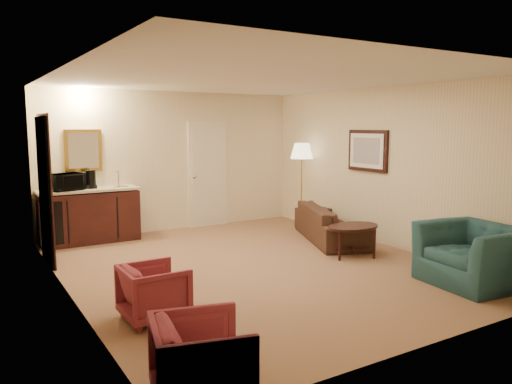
# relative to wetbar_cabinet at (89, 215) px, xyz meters

# --- Properties ---
(ground) EXTENTS (6.00, 6.00, 0.00)m
(ground) POSITION_rel_wetbar_cabinet_xyz_m (1.65, -2.72, -0.46)
(ground) COLOR #8F6848
(ground) RESTS_ON ground
(room_walls) EXTENTS (5.02, 6.01, 2.61)m
(room_walls) POSITION_rel_wetbar_cabinet_xyz_m (1.55, -1.95, 1.26)
(room_walls) COLOR beige
(room_walls) RESTS_ON ground
(wetbar_cabinet) EXTENTS (1.64, 0.58, 0.92)m
(wetbar_cabinet) POSITION_rel_wetbar_cabinet_xyz_m (0.00, 0.00, 0.00)
(wetbar_cabinet) COLOR #371411
(wetbar_cabinet) RESTS_ON ground
(sofa) EXTENTS (1.32, 2.12, 0.80)m
(sofa) POSITION_rel_wetbar_cabinet_xyz_m (3.60, -2.01, -0.06)
(sofa) COLOR black
(sofa) RESTS_ON ground
(teal_armchair) EXTENTS (0.87, 1.22, 1.00)m
(teal_armchair) POSITION_rel_wetbar_cabinet_xyz_m (3.55, -4.82, 0.04)
(teal_armchair) COLOR #1D4548
(teal_armchair) RESTS_ON ground
(rose_chair_near) EXTENTS (0.58, 0.62, 0.63)m
(rose_chair_near) POSITION_rel_wetbar_cabinet_xyz_m (-0.25, -3.85, -0.14)
(rose_chair_near) COLOR maroon
(rose_chair_near) RESTS_ON ground
(rose_chair_far) EXTENTS (0.78, 0.81, 0.69)m
(rose_chair_far) POSITION_rel_wetbar_cabinet_xyz_m (-0.50, -5.52, -0.11)
(rose_chair_far) COLOR maroon
(rose_chair_far) RESTS_ON ground
(coffee_table) EXTENTS (0.98, 0.81, 0.48)m
(coffee_table) POSITION_rel_wetbar_cabinet_xyz_m (3.17, -3.05, -0.22)
(coffee_table) COLOR black
(coffee_table) RESTS_ON ground
(floor_lamp) EXTENTS (0.56, 0.56, 1.65)m
(floor_lamp) POSITION_rel_wetbar_cabinet_xyz_m (3.85, -0.81, 0.36)
(floor_lamp) COLOR gold
(floor_lamp) RESTS_ON ground
(waste_bin) EXTENTS (0.25, 0.25, 0.30)m
(waste_bin) POSITION_rel_wetbar_cabinet_xyz_m (0.65, -0.07, -0.31)
(waste_bin) COLOR black
(waste_bin) RESTS_ON ground
(microwave) EXTENTS (0.56, 0.40, 0.34)m
(microwave) POSITION_rel_wetbar_cabinet_xyz_m (-0.36, -0.06, 0.63)
(microwave) COLOR black
(microwave) RESTS_ON wetbar_cabinet
(coffee_maker) EXTENTS (0.20, 0.20, 0.31)m
(coffee_maker) POSITION_rel_wetbar_cabinet_xyz_m (0.05, 0.00, 0.62)
(coffee_maker) COLOR black
(coffee_maker) RESTS_ON wetbar_cabinet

